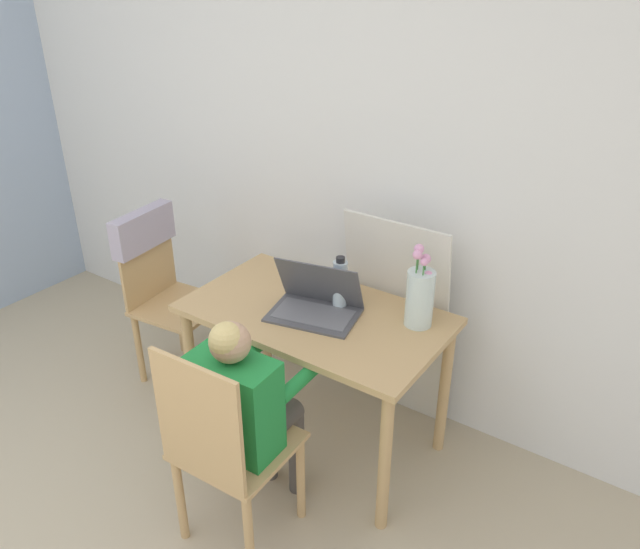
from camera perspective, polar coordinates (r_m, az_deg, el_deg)
wall_back at (r=3.02m, az=1.66°, el=10.89°), size 6.40×0.05×2.50m
dining_table at (r=2.77m, az=-0.43°, el=-5.17°), size 1.14×0.65×0.72m
chair_occupied at (r=2.42m, az=-8.67°, el=-15.50°), size 0.41×0.41×0.93m
chair_spare at (r=3.38m, az=-14.59°, el=0.45°), size 0.47×0.44×0.94m
person_seated at (r=2.41m, az=-6.91°, el=-11.45°), size 0.35×0.43×0.99m
laptop at (r=2.68m, az=-0.37°, el=-2.50°), size 0.42×0.33×0.24m
flower_vase at (r=2.60m, az=9.13°, el=-1.89°), size 0.12×0.12×0.36m
water_bottle at (r=2.71m, az=1.85°, el=-0.84°), size 0.06×0.06×0.24m
cardboard_panel at (r=3.01m, az=7.04°, el=-4.29°), size 0.52×0.17×1.08m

